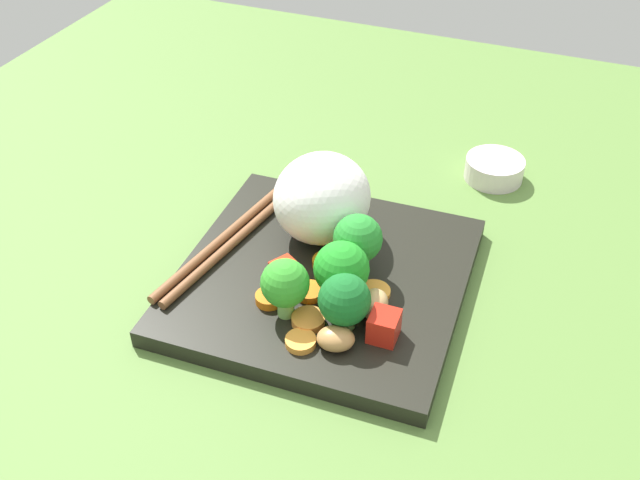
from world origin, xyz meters
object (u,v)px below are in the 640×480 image
square_plate (323,279)px  carrot_slice_5 (301,341)px  rice_mound (322,198)px  sauce_cup (494,169)px  broccoli_floret_3 (358,241)px  chopstick_pair (245,226)px

square_plate → carrot_slice_5: size_ratio=9.88×
carrot_slice_5 → square_plate: bearing=-80.1°
rice_mound → sauce_cup: (-12.30, -17.16, -4.44)cm
sauce_cup → broccoli_floret_3: bearing=70.3°
square_plate → carrot_slice_5: carrot_slice_5 is taller
broccoli_floret_3 → carrot_slice_5: broccoli_floret_3 is taller
square_plate → sauce_cup: sauce_cup is taller
chopstick_pair → square_plate: bearing=82.0°
square_plate → rice_mound: rice_mound is taller
chopstick_pair → sauce_cup: (-19.06, -19.12, -0.89)cm
square_plate → broccoli_floret_3: 5.18cm
rice_mound → chopstick_pair: 7.89cm
square_plate → rice_mound: size_ratio=2.64×
broccoli_floret_3 → chopstick_pair: (11.50, -2.04, -3.13)cm
rice_mound → carrot_slice_5: size_ratio=3.75×
broccoli_floret_3 → chopstick_pair: 12.09cm
square_plate → rice_mound: (2.03, -4.81, 4.76)cm
broccoli_floret_3 → rice_mound: bearing=-40.1°
rice_mound → chopstick_pair: rice_mound is taller
chopstick_pair → sauce_cup: chopstick_pair is taller
square_plate → sauce_cup: 24.25cm
rice_mound → broccoli_floret_3: (-4.74, 3.99, -0.42)cm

